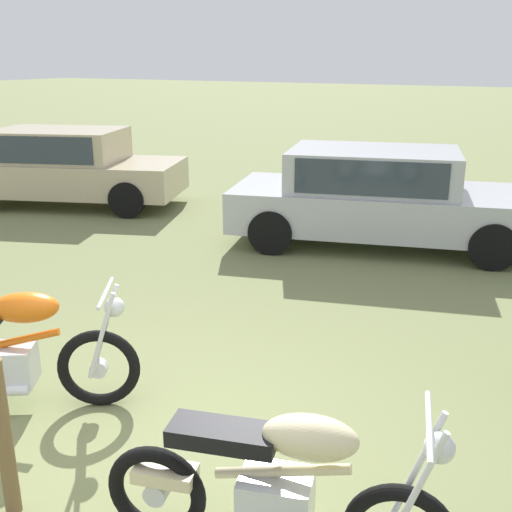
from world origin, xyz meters
TOP-DOWN VIEW (x-y plane):
  - ground_plane at (0.00, 0.00)m, footprint 120.00×120.00m
  - motorcycle_orange at (-1.33, 0.04)m, footprint 1.84×1.31m
  - motorcycle_cream at (1.25, -0.37)m, footprint 1.95×0.86m
  - car_beige at (-6.24, 5.65)m, footprint 4.57×3.06m
  - car_silver at (-0.21, 5.93)m, footprint 4.75×2.92m
  - fence_post_wooden at (-0.37, -0.82)m, footprint 0.10×0.10m

SIDE VIEW (x-z plane):
  - ground_plane at x=0.00m, z-range 0.00..0.00m
  - motorcycle_cream at x=1.25m, z-range -0.03..0.99m
  - motorcycle_orange at x=-1.33m, z-range -0.01..1.00m
  - fence_post_wooden at x=-0.37m, z-range 0.00..1.05m
  - car_beige at x=-6.24m, z-range 0.08..1.51m
  - car_silver at x=-0.21m, z-range 0.08..1.51m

